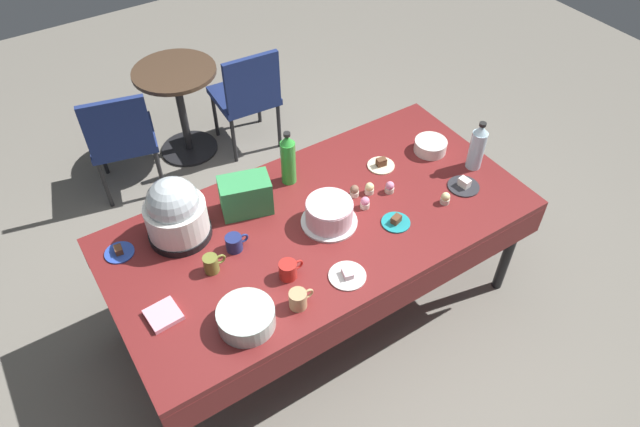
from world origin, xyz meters
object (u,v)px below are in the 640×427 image
Objects in this scene: maroon_chair_left at (121,136)px; glass_salad_bowl at (246,317)px; coffee_mug_tan at (299,299)px; ceramic_snack_bowl at (430,146)px; dessert_plate_charcoal at (464,185)px; soda_bottle_lime_soda at (288,159)px; maroon_chair_right at (247,93)px; coffee_mug_navy at (234,243)px; dessert_plate_cobalt at (119,252)px; potluck_table at (320,228)px; cupcake_rose at (369,188)px; cupcake_berry at (445,198)px; cupcake_vanilla at (390,187)px; soda_bottle_water at (477,147)px; slow_cooker at (175,212)px; dessert_plate_teal at (396,222)px; frosted_layer_cake at (329,213)px; dessert_plate_cream at (381,164)px; dessert_plate_white at (347,275)px; coffee_mug_olive at (212,264)px; cupcake_cocoa at (354,191)px; cupcake_mint at (365,203)px; soda_carton at (246,195)px; round_cafe_table at (179,96)px.

glass_salad_bowl is at bearing -91.33° from maroon_chair_left.
ceramic_snack_bowl is at bearing 23.33° from coffee_mug_tan.
dessert_plate_charcoal is 0.97m from soda_bottle_lime_soda.
maroon_chair_right reaches higher than ceramic_snack_bowl.
coffee_mug_tan is 0.47m from coffee_mug_navy.
dessert_plate_charcoal is 1.84m from dessert_plate_cobalt.
potluck_table is at bearing -103.77° from maroon_chair_right.
soda_bottle_lime_soda is at bearing 134.33° from cupcake_rose.
cupcake_berry is (-0.17, -0.04, 0.02)m from dessert_plate_charcoal.
soda_bottle_water is (0.53, -0.09, 0.11)m from cupcake_vanilla.
slow_cooker is 2.44× the size of dessert_plate_cobalt.
frosted_layer_cake is at bearing 146.45° from dessert_plate_teal.
dessert_plate_cream is 0.54m from soda_bottle_water.
dessert_plate_white is (-0.09, -0.38, 0.07)m from potluck_table.
maroon_chair_right reaches higher than cupcake_rose.
soda_bottle_lime_soda reaches higher than dessert_plate_cream.
dessert_plate_cobalt is at bearing 115.44° from glass_salad_bowl.
coffee_mug_olive reaches higher than coffee_mug_navy.
cupcake_cocoa is at bearing -62.05° from maroon_chair_left.
cupcake_cocoa is 0.55× the size of coffee_mug_tan.
coffee_mug_tan is at bearing -68.38° from slow_cooker.
dessert_plate_cobalt is at bearing 162.00° from cupcake_mint.
soda_bottle_water is at bearing 31.74° from dessert_plate_charcoal.
glass_salad_bowl reaches higher than cupcake_mint.
cupcake_berry is at bearing -167.47° from dessert_plate_charcoal.
maroon_chair_right is at bearing 107.09° from ceramic_snack_bowl.
dessert_plate_cream is 0.47× the size of soda_bottle_lime_soda.
glass_salad_bowl is 1.25m from cupcake_berry.
dessert_plate_teal is 0.58× the size of soda_carton.
dessert_plate_cobalt is 0.57m from coffee_mug_navy.
cupcake_rose is (0.02, 0.26, 0.02)m from dessert_plate_teal.
dessert_plate_charcoal is 2.30m from maroon_chair_left.
dessert_plate_cream is 1.83m from maroon_chair_left.
slow_cooker is 5.23× the size of cupcake_berry.
coffee_mug_navy is (-1.09, 0.31, 0.01)m from cupcake_berry.
cupcake_cocoa is 0.72m from coffee_mug_navy.
dessert_plate_cream is at bearing 6.39° from coffee_mug_navy.
ceramic_snack_bowl is 0.44m from cupcake_berry.
dessert_plate_cobalt is at bearing 160.04° from potluck_table.
cupcake_rose is 0.83m from coffee_mug_tan.
cupcake_rose is 0.09× the size of round_cafe_table.
soda_bottle_water is 2.66× the size of coffee_mug_olive.
cupcake_mint is (-0.27, -0.22, 0.02)m from dessert_plate_cream.
maroon_chair_right is at bearing 69.14° from coffee_mug_tan.
frosted_layer_cake is 1.88× the size of dessert_plate_cream.
dessert_plate_charcoal is 0.24× the size of round_cafe_table.
dessert_plate_charcoal is 1.43× the size of coffee_mug_tan.
dessert_plate_white is at bearing -136.27° from cupcake_rose.
slow_cooker is 2.27× the size of dessert_plate_cream.
soda_bottle_lime_soda is at bearing -106.43° from maroon_chair_right.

